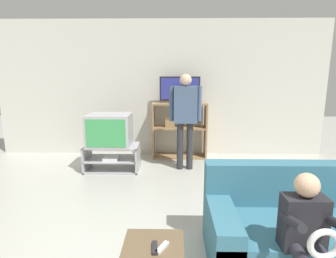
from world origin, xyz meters
TOP-DOWN VIEW (x-y plane):
  - wall_back at (0.00, 4.22)m, footprint 6.40×0.06m
  - tv_stand at (-0.78, 3.22)m, footprint 0.90×0.51m
  - television_main at (-0.81, 3.22)m, footprint 0.71×0.55m
  - media_shelf at (0.37, 3.96)m, footprint 1.03×0.37m
  - television_flat at (0.37, 3.96)m, footprint 0.75×0.20m
  - snack_table at (0.11, 0.48)m, footprint 0.44×0.44m
  - remote_control_black at (0.13, 0.44)m, footprint 0.05×0.15m
  - remote_control_white at (0.18, 0.45)m, footprint 0.10×0.14m
  - couch at (1.38, 0.95)m, footprint 1.65×0.87m
  - person_standing_adult at (0.45, 3.29)m, footprint 0.53×0.20m
  - person_seated_child at (1.17, 0.45)m, footprint 0.33×0.43m

SIDE VIEW (x-z plane):
  - tv_stand at x=-0.78m, z-range 0.00..0.42m
  - couch at x=1.38m, z-range -0.13..0.67m
  - snack_table at x=0.11m, z-range 0.16..0.59m
  - remote_control_black at x=0.13m, z-range 0.43..0.45m
  - remote_control_white at x=0.18m, z-range 0.43..0.45m
  - media_shelf at x=0.37m, z-range 0.01..1.07m
  - person_seated_child at x=1.17m, z-range 0.08..1.05m
  - television_main at x=-0.81m, z-range 0.43..0.95m
  - person_standing_adult at x=0.45m, z-range 0.17..1.77m
  - television_flat at x=0.37m, z-range 1.05..1.53m
  - wall_back at x=0.00m, z-range 0.00..2.60m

